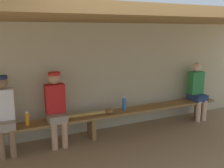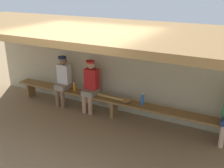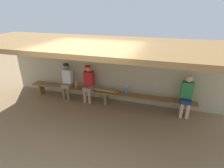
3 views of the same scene
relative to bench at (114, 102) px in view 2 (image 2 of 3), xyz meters
The scene contains 10 objects.
ground_plane 1.60m from the bench, 90.00° to the right, with size 24.00×24.00×0.00m, color #937754.
back_wall 0.84m from the bench, 90.00° to the left, with size 8.00×0.20×2.20m, color #B7AD8C.
dugout_roof 2.06m from the bench, 90.00° to the right, with size 8.00×2.80×0.12m, color olive.
bench is the anchor object (origin of this frame).
player_in_red 0.76m from the bench, behind, with size 0.34×0.42×1.34m.
player_middle 1.57m from the bench, behind, with size 0.34×0.42×1.34m.
water_bottle_orange 0.75m from the bench, ahead, with size 0.07×0.07×0.28m.
water_bottle_clear 1.19m from the bench, behind, with size 0.07×0.07×0.24m.
baseball_glove_dark_brown 0.38m from the bench, ahead, with size 0.24×0.17×0.09m, color olive.
baseball_bat 0.12m from the bench, behind, with size 0.07×0.07×0.84m, color tan.
Camera 2 is at (2.71, -3.70, 3.08)m, focal length 42.39 mm.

